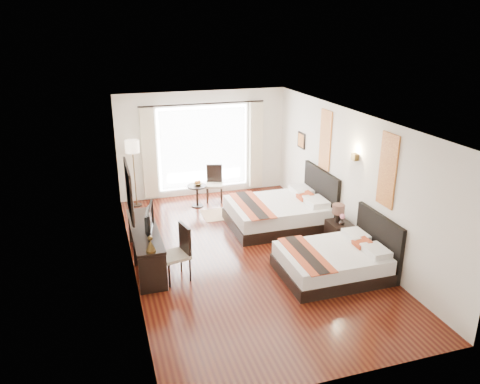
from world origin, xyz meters
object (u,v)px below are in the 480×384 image
object	(u,v)px
vase	(342,223)
window_chair	(214,190)
console_desk	(146,246)
television	(146,220)
nightstand	(339,234)
side_table	(197,196)
bed_near	(336,260)
fruit_bowl	(198,184)
table_lamp	(338,210)
floor_lamp	(133,151)
desk_chair	(176,263)
bed_far	(281,212)

from	to	relation	value
vase	window_chair	size ratio (longest dim) A/B	0.14
window_chair	console_desk	bearing A→B (deg)	-18.95
television	console_desk	bearing A→B (deg)	17.14
vase	nightstand	bearing A→B (deg)	81.70
side_table	vase	bearing A→B (deg)	-53.50
bed_near	fruit_bowl	distance (m)	4.50
table_lamp	floor_lamp	world-z (taller)	floor_lamp
bed_near	vase	world-z (taller)	bed_near
bed_near	television	bearing A→B (deg)	159.24
table_lamp	window_chair	distance (m)	3.80
bed_near	desk_chair	world-z (taller)	bed_near
nightstand	console_desk	bearing A→B (deg)	174.40
vase	television	distance (m)	3.97
bed_near	table_lamp	world-z (taller)	bed_near
desk_chair	fruit_bowl	distance (m)	3.64
bed_far	window_chair	size ratio (longest dim) A/B	2.36
console_desk	table_lamp	bearing A→B (deg)	-4.89
floor_lamp	vase	bearing A→B (deg)	-43.87
table_lamp	vase	xyz separation A→B (m)	(0.02, -0.15, -0.21)
desk_chair	window_chair	bearing A→B (deg)	-127.45
bed_far	nightstand	xyz separation A→B (m)	(0.78, -1.36, -0.06)
bed_far	console_desk	world-z (taller)	bed_far
desk_chair	floor_lamp	distance (m)	4.10
television	fruit_bowl	size ratio (longest dim) A/B	4.06
table_lamp	fruit_bowl	world-z (taller)	table_lamp
bed_far	fruit_bowl	xyz separation A→B (m)	(-1.56, 1.74, 0.27)
bed_near	floor_lamp	xyz separation A→B (m)	(-3.20, 4.64, 1.17)
console_desk	desk_chair	xyz separation A→B (m)	(0.46, -0.73, -0.06)
television	vase	bearing A→B (deg)	-83.09
side_table	desk_chair	bearing A→B (deg)	-108.44
floor_lamp	window_chair	xyz separation A→B (m)	(2.01, -0.22, -1.17)
nightstand	bed_near	bearing A→B (deg)	-121.37
nightstand	window_chair	world-z (taller)	window_chair
window_chair	table_lamp	bearing A→B (deg)	45.22
desk_chair	vase	bearing A→B (deg)	170.67
bed_near	nightstand	bearing A→B (deg)	58.63
floor_lamp	window_chair	world-z (taller)	floor_lamp
bed_far	console_desk	xyz separation A→B (m)	(-3.19, -0.97, 0.05)
television	table_lamp	bearing A→B (deg)	-80.89
nightstand	floor_lamp	world-z (taller)	floor_lamp
bed_far	vase	distance (m)	1.66
table_lamp	bed_far	bearing A→B (deg)	119.75
nightstand	side_table	distance (m)	3.88
floor_lamp	window_chair	bearing A→B (deg)	-6.28
floor_lamp	side_table	bearing A→B (deg)	-18.91
nightstand	vase	size ratio (longest dim) A/B	4.25
table_lamp	vase	world-z (taller)	table_lamp
table_lamp	bed_near	bearing A→B (deg)	-118.86
bed_near	television	size ratio (longest dim) A/B	2.26
bed_far	fruit_bowl	size ratio (longest dim) A/B	10.48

